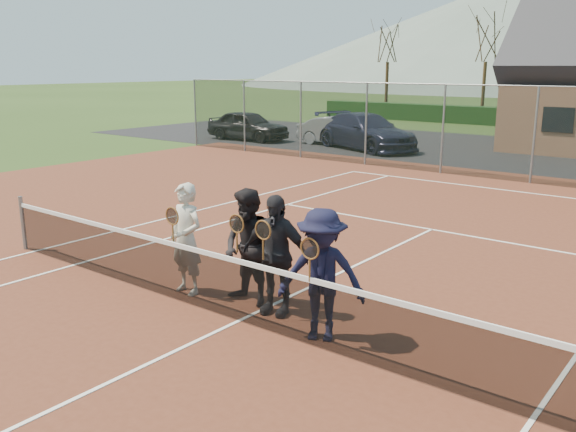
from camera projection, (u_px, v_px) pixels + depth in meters
name	position (u px, v px, depth m)	size (l,w,h in m)	color
court_surface	(239.00, 322.00, 8.78)	(30.00, 30.00, 0.02)	#562819
tarmac_carpark	(482.00, 151.00, 26.47)	(40.00, 12.00, 0.01)	black
hill_west	(533.00, 30.00, 94.25)	(110.00, 110.00, 18.00)	slate
car_a	(248.00, 125.00, 30.12)	(1.72, 4.27, 1.46)	black
car_b	(339.00, 131.00, 28.17)	(1.37, 3.92, 1.29)	gray
car_c	(366.00, 131.00, 26.80)	(2.20, 5.41, 1.57)	#191B32
court_markings	(239.00, 321.00, 8.78)	(11.03, 23.83, 0.01)	white
tennis_net	(238.00, 287.00, 8.65)	(11.68, 0.08, 1.10)	slate
perimeter_fence	(534.00, 135.00, 18.75)	(30.07, 0.07, 3.02)	slate
tree_a	(389.00, 33.00, 42.20)	(3.20, 3.20, 7.77)	#362213
tree_b	(488.00, 30.00, 38.02)	(3.20, 3.20, 7.77)	#372514
player_a	(186.00, 239.00, 9.68)	(0.68, 0.51, 1.80)	beige
player_b	(249.00, 247.00, 9.23)	(0.92, 0.74, 1.80)	black
player_c	(275.00, 255.00, 8.88)	(1.12, 0.65, 1.80)	black
player_d	(322.00, 275.00, 8.01)	(1.34, 1.09, 1.80)	black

